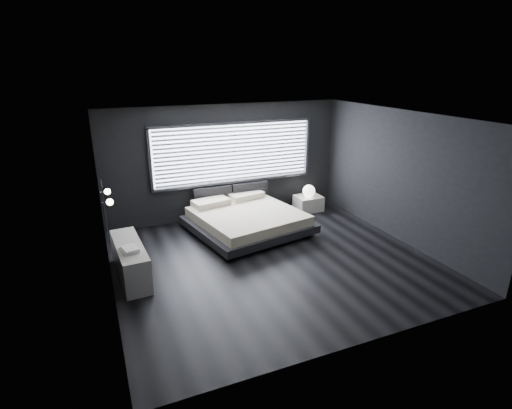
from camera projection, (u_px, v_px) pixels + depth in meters
name	position (u px, v px, depth m)	size (l,w,h in m)	color
room	(274.00, 193.00, 7.46)	(6.04, 6.00, 2.80)	black
window	(234.00, 153.00, 9.80)	(4.14, 0.09, 1.52)	white
headboard	(232.00, 195.00, 10.06)	(1.96, 0.16, 0.52)	black
sconce_near	(110.00, 202.00, 6.38)	(0.18, 0.11, 0.11)	silver
sconce_far	(107.00, 192.00, 6.90)	(0.18, 0.11, 0.11)	silver
wall_art_upper	(104.00, 199.00, 5.74)	(0.01, 0.48, 0.48)	#47474C
wall_art_lower	(107.00, 223.00, 6.12)	(0.01, 0.48, 0.48)	#47474C
bed	(247.00, 219.00, 9.24)	(2.81, 2.73, 0.63)	black
nightstand	(308.00, 203.00, 10.58)	(0.67, 0.56, 0.39)	beige
orb_lamp	(309.00, 191.00, 10.41)	(0.32, 0.32, 0.32)	white
dresser	(131.00, 260.00, 7.23)	(0.55, 1.64, 0.65)	beige
book_stack	(130.00, 249.00, 6.84)	(0.32, 0.39, 0.07)	white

